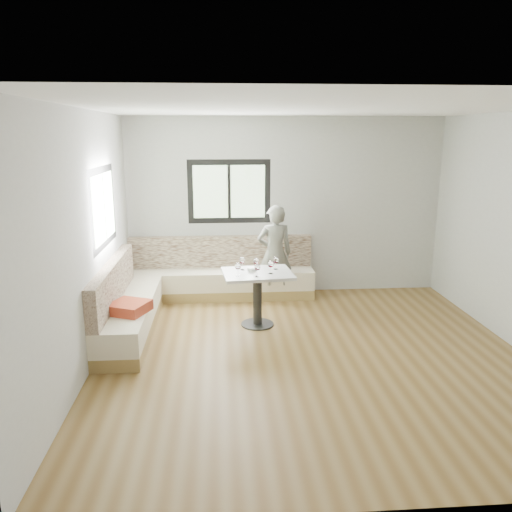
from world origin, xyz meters
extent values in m
cube|color=brown|center=(0.00, 0.00, 0.00)|extent=(5.00, 5.00, 0.01)
cube|color=white|center=(0.00, 0.00, 2.80)|extent=(5.00, 5.00, 0.01)
cube|color=#B7B7B2|center=(0.00, 2.50, 1.40)|extent=(5.00, 0.01, 2.80)
cube|color=#B7B7B2|center=(0.00, -2.50, 1.40)|extent=(5.00, 0.01, 2.80)
cube|color=#B7B7B2|center=(-2.50, 0.00, 1.40)|extent=(0.01, 5.00, 2.80)
cube|color=black|center=(-0.90, 2.49, 1.65)|extent=(1.30, 0.02, 1.00)
cube|color=black|center=(-2.49, 0.90, 1.65)|extent=(0.02, 1.30, 1.00)
cube|color=olive|center=(-1.05, 2.23, 0.08)|extent=(2.90, 0.55, 0.16)
cube|color=beige|center=(-1.05, 2.23, 0.30)|extent=(2.90, 0.55, 0.29)
cube|color=beige|center=(-1.05, 2.43, 0.70)|extent=(2.90, 0.14, 0.50)
cube|color=olive|center=(-2.23, 0.82, 0.08)|extent=(0.55, 2.25, 0.16)
cube|color=beige|center=(-2.23, 0.82, 0.30)|extent=(0.55, 2.25, 0.29)
cube|color=beige|center=(-2.43, 0.82, 0.70)|extent=(0.14, 2.25, 0.50)
cube|color=#AA2F22|center=(-2.16, 0.39, 0.51)|extent=(0.55, 0.55, 0.13)
cylinder|color=black|center=(-0.57, 1.01, 0.01)|extent=(0.44, 0.44, 0.02)
cylinder|color=black|center=(-0.57, 1.01, 0.35)|extent=(0.12, 0.12, 0.71)
cube|color=silver|center=(-0.57, 1.01, 0.73)|extent=(0.97, 0.79, 0.04)
imported|color=slate|center=(-0.22, 2.06, 0.75)|extent=(0.58, 0.41, 1.49)
cylinder|color=white|center=(-0.64, 1.09, 0.77)|extent=(0.11, 0.11, 0.04)
sphere|color=black|center=(-0.63, 1.10, 0.78)|extent=(0.02, 0.02, 0.02)
sphere|color=black|center=(-0.66, 1.10, 0.78)|extent=(0.02, 0.02, 0.02)
sphere|color=black|center=(-0.64, 1.07, 0.78)|extent=(0.02, 0.02, 0.02)
cylinder|color=white|center=(-0.83, 0.86, 0.75)|extent=(0.06, 0.06, 0.01)
cylinder|color=white|center=(-0.83, 0.86, 0.79)|extent=(0.01, 0.01, 0.08)
ellipsoid|color=white|center=(-0.83, 0.86, 0.87)|extent=(0.08, 0.08, 0.09)
cylinder|color=#3D0209|center=(-0.83, 0.86, 0.85)|extent=(0.05, 0.05, 0.02)
cylinder|color=white|center=(-0.58, 0.80, 0.75)|extent=(0.06, 0.06, 0.01)
cylinder|color=white|center=(-0.58, 0.80, 0.79)|extent=(0.01, 0.01, 0.08)
ellipsoid|color=white|center=(-0.58, 0.80, 0.87)|extent=(0.08, 0.08, 0.09)
cylinder|color=#3D0209|center=(-0.58, 0.80, 0.85)|extent=(0.05, 0.05, 0.02)
cylinder|color=white|center=(-0.40, 0.93, 0.75)|extent=(0.06, 0.06, 0.01)
cylinder|color=white|center=(-0.40, 0.93, 0.79)|extent=(0.01, 0.01, 0.08)
ellipsoid|color=white|center=(-0.40, 0.93, 0.87)|extent=(0.08, 0.08, 0.09)
cylinder|color=#3D0209|center=(-0.40, 0.93, 0.85)|extent=(0.05, 0.05, 0.02)
cylinder|color=white|center=(-0.58, 1.10, 0.75)|extent=(0.06, 0.06, 0.01)
cylinder|color=white|center=(-0.58, 1.10, 0.79)|extent=(0.01, 0.01, 0.08)
ellipsoid|color=white|center=(-0.58, 1.10, 0.87)|extent=(0.08, 0.08, 0.09)
cylinder|color=#3D0209|center=(-0.58, 1.10, 0.85)|extent=(0.05, 0.05, 0.02)
cylinder|color=white|center=(-0.31, 1.14, 0.75)|extent=(0.06, 0.06, 0.01)
cylinder|color=white|center=(-0.31, 1.14, 0.79)|extent=(0.01, 0.01, 0.08)
ellipsoid|color=white|center=(-0.31, 1.14, 0.87)|extent=(0.08, 0.08, 0.09)
cylinder|color=#3D0209|center=(-0.31, 1.14, 0.85)|extent=(0.05, 0.05, 0.02)
cylinder|color=white|center=(-0.76, 1.14, 0.75)|extent=(0.06, 0.06, 0.01)
cylinder|color=white|center=(-0.76, 1.14, 0.79)|extent=(0.01, 0.01, 0.08)
ellipsoid|color=white|center=(-0.76, 1.14, 0.87)|extent=(0.08, 0.08, 0.09)
cylinder|color=#3D0209|center=(-0.76, 1.14, 0.85)|extent=(0.05, 0.05, 0.02)
camera|label=1|loc=(-1.05, -5.35, 2.53)|focal=35.00mm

